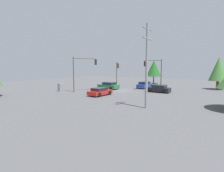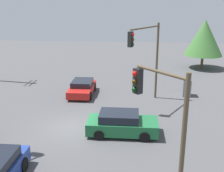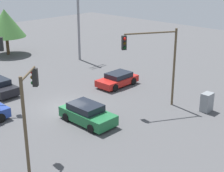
{
  "view_description": "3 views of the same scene",
  "coord_description": "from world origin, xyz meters",
  "px_view_note": "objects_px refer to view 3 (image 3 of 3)",
  "views": [
    {
      "loc": [
        -27.58,
        -18.2,
        4.44
      ],
      "look_at": [
        -2.88,
        -0.25,
        1.14
      ],
      "focal_mm": 28.0,
      "sensor_mm": 36.0,
      "label": 1
    },
    {
      "loc": [
        16.37,
        3.92,
        7.9
      ],
      "look_at": [
        -3.07,
        2.26,
        1.95
      ],
      "focal_mm": 45.0,
      "sensor_mm": 36.0,
      "label": 2
    },
    {
      "loc": [
        15.61,
        20.06,
        10.89
      ],
      "look_at": [
        -2.7,
        2.46,
        1.76
      ],
      "focal_mm": 55.0,
      "sensor_mm": 36.0,
      "label": 3
    }
  ],
  "objects_px": {
    "sedan_green": "(87,114)",
    "traffic_signal_main": "(155,55)",
    "sedan_red": "(118,79)",
    "electrical_cabinet": "(207,102)",
    "traffic_signal_cross": "(29,102)"
  },
  "relations": [
    {
      "from": "traffic_signal_cross",
      "to": "sedan_green",
      "type": "bearing_deg",
      "value": -23.48
    },
    {
      "from": "sedan_green",
      "to": "traffic_signal_main",
      "type": "relative_size",
      "value": 0.69
    },
    {
      "from": "sedan_green",
      "to": "sedan_red",
      "type": "relative_size",
      "value": 1.06
    },
    {
      "from": "sedan_red",
      "to": "electrical_cabinet",
      "type": "distance_m",
      "value": 9.03
    },
    {
      "from": "sedan_red",
      "to": "traffic_signal_cross",
      "type": "xyz_separation_m",
      "value": [
        13.09,
        5.64,
        3.19
      ]
    },
    {
      "from": "sedan_green",
      "to": "sedan_red",
      "type": "xyz_separation_m",
      "value": [
        -7.32,
        -3.84,
        -0.07
      ]
    },
    {
      "from": "sedan_green",
      "to": "electrical_cabinet",
      "type": "relative_size",
      "value": 2.92
    },
    {
      "from": "sedan_red",
      "to": "traffic_signal_cross",
      "type": "distance_m",
      "value": 14.61
    },
    {
      "from": "traffic_signal_main",
      "to": "electrical_cabinet",
      "type": "relative_size",
      "value": 4.24
    },
    {
      "from": "sedan_red",
      "to": "traffic_signal_main",
      "type": "relative_size",
      "value": 0.65
    },
    {
      "from": "sedan_red",
      "to": "electrical_cabinet",
      "type": "xyz_separation_m",
      "value": [
        -0.48,
        9.02,
        0.13
      ]
    },
    {
      "from": "sedan_green",
      "to": "traffic_signal_main",
      "type": "bearing_deg",
      "value": 163.58
    },
    {
      "from": "traffic_signal_main",
      "to": "electrical_cabinet",
      "type": "xyz_separation_m",
      "value": [
        -2.25,
        3.54,
        -3.58
      ]
    },
    {
      "from": "sedan_green",
      "to": "sedan_red",
      "type": "distance_m",
      "value": 8.27
    },
    {
      "from": "sedan_green",
      "to": "traffic_signal_cross",
      "type": "distance_m",
      "value": 6.8
    }
  ]
}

